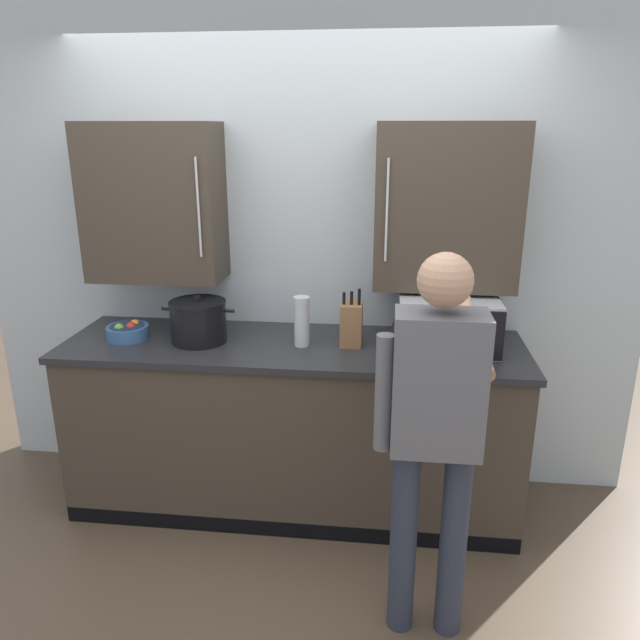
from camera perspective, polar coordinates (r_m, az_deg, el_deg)
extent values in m
plane|color=#4C3D2D|center=(3.11, -4.31, -23.17)|extent=(9.16, 9.16, 0.00)
cube|color=#B2BCC1|center=(3.41, -1.67, 7.21)|extent=(3.76, 0.10, 2.81)
cube|color=#3D3328|center=(3.37, -15.48, 10.65)|extent=(0.72, 0.32, 0.83)
cylinder|color=#B7BABF|center=(3.11, -11.46, 10.37)|extent=(0.01, 0.01, 0.50)
cube|color=#3D3328|center=(3.15, 11.93, 10.44)|extent=(0.72, 0.32, 0.83)
cylinder|color=#B7BABF|center=(2.96, 6.36, 10.26)|extent=(0.01, 0.01, 0.50)
cube|color=#3D3328|center=(3.36, -2.49, -10.17)|extent=(2.38, 0.67, 0.92)
cube|color=#232326|center=(3.16, -2.60, -2.52)|extent=(2.42, 0.71, 0.03)
cube|color=black|center=(3.32, -3.27, -19.05)|extent=(2.38, 0.04, 0.09)
cube|color=#B7BABF|center=(3.14, 11.99, -0.15)|extent=(0.50, 0.40, 0.27)
cube|color=beige|center=(3.12, 10.74, -0.16)|extent=(0.32, 0.34, 0.21)
cube|color=black|center=(2.97, 15.76, -1.48)|extent=(0.14, 0.01, 0.24)
cube|color=black|center=(2.77, 7.18, -2.36)|extent=(0.06, 0.36, 0.24)
cylinder|color=#335684|center=(3.37, -17.77, -1.11)|extent=(0.22, 0.22, 0.07)
cylinder|color=#192B42|center=(3.37, -17.79, -0.87)|extent=(0.18, 0.18, 0.04)
sphere|color=#5B9333|center=(3.35, -18.51, -0.72)|extent=(0.05, 0.05, 0.05)
sphere|color=orange|center=(3.40, -17.15, -0.34)|extent=(0.05, 0.05, 0.05)
sphere|color=red|center=(3.35, -17.48, -0.61)|extent=(0.05, 0.05, 0.05)
cylinder|color=black|center=(3.22, -11.44, -0.26)|extent=(0.29, 0.29, 0.20)
cylinder|color=black|center=(3.18, -11.56, 1.62)|extent=(0.30, 0.30, 0.02)
cylinder|color=black|center=(3.18, -11.59, 2.02)|extent=(0.04, 0.04, 0.03)
cylinder|color=black|center=(3.25, -14.37, 1.04)|extent=(0.05, 0.02, 0.02)
cylinder|color=black|center=(3.15, -8.58, 0.86)|extent=(0.05, 0.02, 0.02)
cube|color=brown|center=(3.11, 3.00, -0.38)|extent=(0.11, 0.15, 0.22)
cylinder|color=black|center=(3.05, 2.29, 2.06)|extent=(0.02, 0.02, 0.06)
cylinder|color=black|center=(3.05, 3.01, 2.09)|extent=(0.02, 0.02, 0.07)
cylinder|color=black|center=(3.04, 3.74, 2.20)|extent=(0.02, 0.02, 0.08)
cylinder|color=#B7BABF|center=(3.09, -1.74, -0.40)|extent=(0.08, 0.08, 0.23)
cylinder|color=#B7BABF|center=(3.05, -1.76, 1.93)|extent=(0.08, 0.08, 0.03)
cylinder|color=#282D3D|center=(2.64, 7.91, -19.95)|extent=(0.11, 0.11, 0.85)
cylinder|color=#282D3D|center=(2.65, 12.50, -19.99)|extent=(0.11, 0.11, 0.85)
cube|color=#56565B|center=(2.29, 11.17, -5.93)|extent=(0.34, 0.20, 0.55)
sphere|color=tan|center=(2.16, 11.80, 3.70)|extent=(0.20, 0.20, 0.20)
cylinder|color=tan|center=(2.51, 14.20, -0.88)|extent=(0.12, 0.57, 0.24)
cylinder|color=#56565B|center=(2.30, 6.09, -6.92)|extent=(0.07, 0.07, 0.47)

